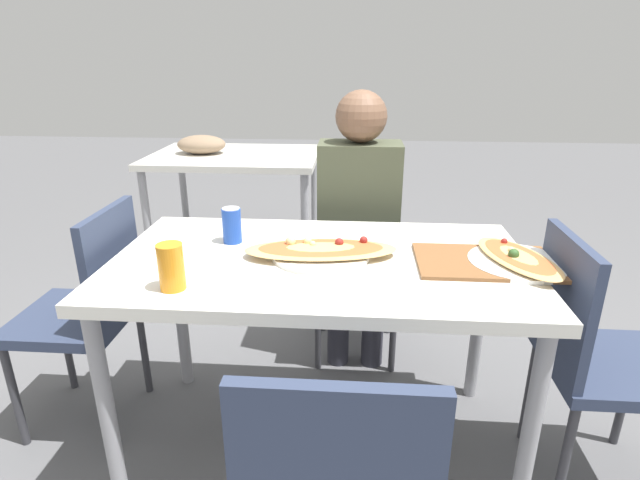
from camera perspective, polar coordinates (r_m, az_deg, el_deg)
name	(u,v)px	position (r m, az deg, el deg)	size (l,w,h in m)	color
ground_plane	(320,441)	(2.04, 0.05, -21.96)	(14.00, 14.00, 0.00)	#59595B
dining_table	(321,279)	(1.66, 0.06, -4.42)	(1.35, 0.77, 0.75)	silver
chair_far_seated	(357,250)	(2.38, 4.29, -1.16)	(0.40, 0.40, 0.88)	#2D3851
chair_side_left	(89,306)	(2.05, -24.90, -6.84)	(0.40, 0.40, 0.88)	#2D3851
chair_side_right	(593,351)	(1.82, 28.73, -11.04)	(0.40, 0.40, 0.88)	#2D3851
person_seated	(359,211)	(2.20, 4.44, 3.36)	(0.35, 0.24, 1.24)	#2D2D38
pizza_main	(320,251)	(1.63, -0.05, -1.24)	(0.52, 0.32, 0.06)	white
soda_can	(232,225)	(1.77, -10.05, 1.67)	(0.07, 0.07, 0.12)	#1E47B2
drink_glass	(171,267)	(1.45, -16.64, -2.96)	(0.07, 0.07, 0.13)	orange
serving_tray	(485,262)	(1.66, 18.38, -2.39)	(0.43, 0.28, 0.01)	brown
pizza_second	(518,259)	(1.69, 21.67, -2.08)	(0.31, 0.41, 0.06)	white
background_table	(229,162)	(3.42, -10.31, 8.71)	(1.10, 0.80, 0.87)	silver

